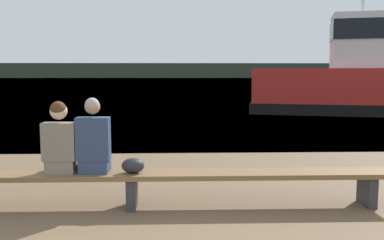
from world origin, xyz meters
name	(u,v)px	position (x,y,z in m)	size (l,w,h in m)	color
water_surface	(176,78)	(0.00, 126.66, 0.00)	(240.00, 240.00, 0.00)	#5684A3
far_shoreline	(176,71)	(0.00, 137.82, 2.29)	(600.00, 12.00, 4.59)	#384233
bench_main	(132,179)	(-0.19, 2.88, 0.39)	(6.85, 0.46, 0.47)	brown
person_left	(60,141)	(-1.10, 2.88, 0.88)	(0.42, 0.38, 0.94)	#70665B
person_right	(94,141)	(-0.68, 2.88, 0.89)	(0.42, 0.37, 0.98)	navy
shopping_bag	(133,166)	(-0.17, 2.85, 0.57)	(0.29, 0.22, 0.20)	#232328
tugboat_red	(359,82)	(8.29, 15.78, 1.34)	(9.56, 6.01, 7.19)	red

